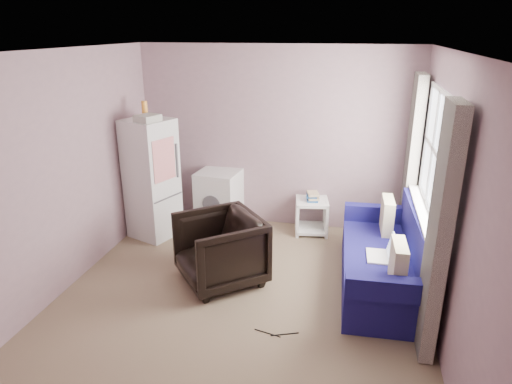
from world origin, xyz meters
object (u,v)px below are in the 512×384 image
sofa (390,262)px  washing_machine (219,197)px  side_table (312,214)px  fridge (152,178)px  armchair (220,246)px

sofa → washing_machine: bearing=149.0°
side_table → sofa: bearing=-52.5°
fridge → side_table: size_ratio=3.08×
armchair → washing_machine: (-0.46, 1.53, -0.02)m
washing_machine → sofa: sofa is taller
armchair → side_table: bearing=111.3°
armchair → washing_machine: 1.60m
side_table → sofa: sofa is taller
washing_machine → armchair: bearing=-66.9°
armchair → sofa: 1.85m
sofa → side_table: bearing=125.6°
armchair → washing_machine: armchair is taller
fridge → washing_machine: 1.01m
armchair → fridge: size_ratio=0.47×
washing_machine → side_table: (1.32, -0.01, -0.14)m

